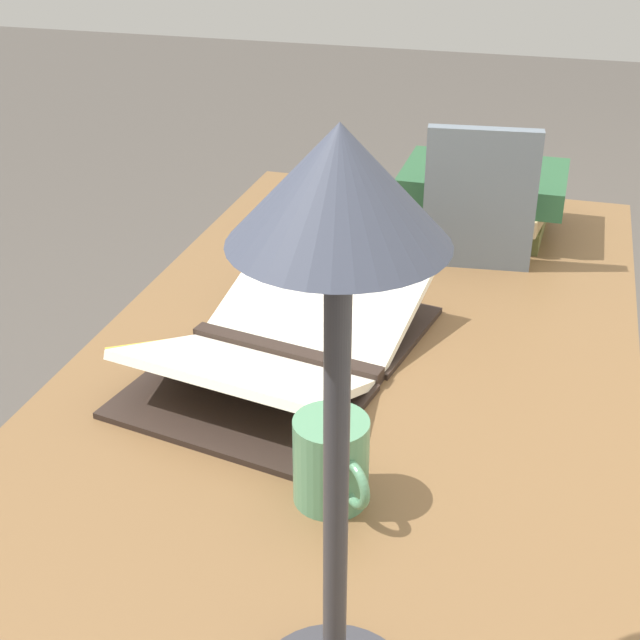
% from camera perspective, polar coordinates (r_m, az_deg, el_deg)
% --- Properties ---
extents(reading_desk, '(1.58, 0.74, 0.78)m').
position_cam_1_polar(reading_desk, '(1.19, 1.27, -8.54)').
color(reading_desk, brown).
rests_on(reading_desk, ground_plane).
extents(open_book, '(0.49, 0.36, 0.08)m').
position_cam_1_polar(open_book, '(1.18, -2.24, -1.55)').
color(open_book, black).
rests_on(open_book, reading_desk).
extents(book_stack_tall, '(0.22, 0.28, 0.11)m').
position_cam_1_polar(book_stack_tall, '(1.61, 10.36, 7.74)').
color(book_stack_tall, brown).
rests_on(book_stack_tall, reading_desk).
extents(book_standing_upright, '(0.04, 0.18, 0.23)m').
position_cam_1_polar(book_standing_upright, '(1.44, 10.19, 7.60)').
color(book_standing_upright, slate).
rests_on(book_standing_upright, reading_desk).
extents(reading_lamp, '(0.14, 0.14, 0.47)m').
position_cam_1_polar(reading_lamp, '(0.55, 1.15, 0.48)').
color(reading_lamp, '#2D2D33').
rests_on(reading_lamp, reading_desk).
extents(coffee_mug, '(0.09, 0.09, 0.10)m').
position_cam_1_polar(coffee_mug, '(0.93, 0.76, -9.03)').
color(coffee_mug, '#4C7F5B').
rests_on(coffee_mug, reading_desk).
extents(pencil, '(0.09, 0.13, 0.01)m').
position_cam_1_polar(pencil, '(1.25, -10.13, -1.42)').
color(pencil, gold).
rests_on(pencil, reading_desk).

